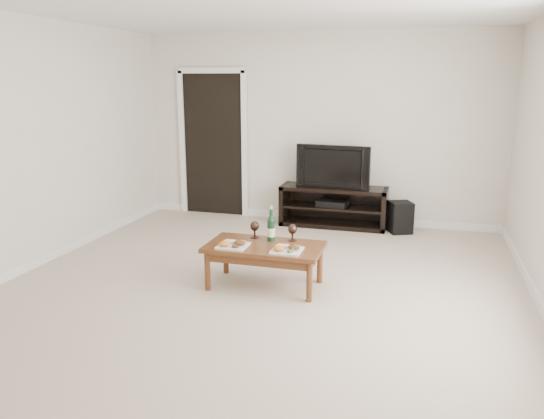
{
  "coord_description": "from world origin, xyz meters",
  "views": [
    {
      "loc": [
        1.43,
        -4.51,
        1.94
      ],
      "look_at": [
        0.01,
        0.41,
        0.7
      ],
      "focal_mm": 35.0,
      "sensor_mm": 36.0,
      "label": 1
    }
  ],
  "objects_px": {
    "subwoofer": "(400,217)",
    "coffee_table": "(265,266)",
    "media_console": "(333,206)",
    "television": "(335,166)"
  },
  "relations": [
    {
      "from": "subwoofer",
      "to": "coffee_table",
      "type": "height_order",
      "value": "coffee_table"
    },
    {
      "from": "media_console",
      "to": "coffee_table",
      "type": "relative_size",
      "value": 1.3
    },
    {
      "from": "coffee_table",
      "to": "television",
      "type": "bearing_deg",
      "value": 83.62
    },
    {
      "from": "media_console",
      "to": "coffee_table",
      "type": "height_order",
      "value": "media_console"
    },
    {
      "from": "media_console",
      "to": "television",
      "type": "distance_m",
      "value": 0.56
    },
    {
      "from": "television",
      "to": "subwoofer",
      "type": "distance_m",
      "value": 1.1
    },
    {
      "from": "television",
      "to": "coffee_table",
      "type": "distance_m",
      "value": 2.47
    },
    {
      "from": "subwoofer",
      "to": "coffee_table",
      "type": "bearing_deg",
      "value": -140.78
    },
    {
      "from": "subwoofer",
      "to": "coffee_table",
      "type": "distance_m",
      "value": 2.58
    },
    {
      "from": "media_console",
      "to": "subwoofer",
      "type": "distance_m",
      "value": 0.9
    }
  ]
}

